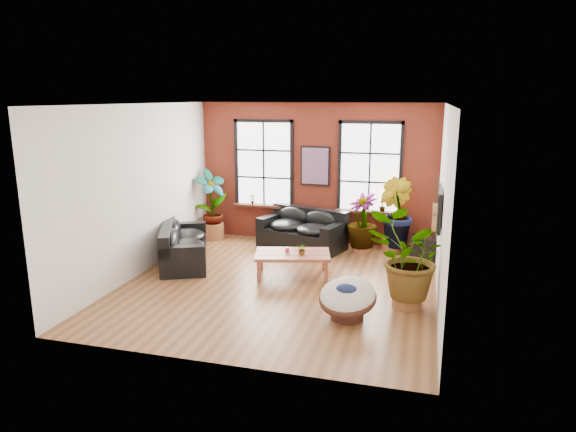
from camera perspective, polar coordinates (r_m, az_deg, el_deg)
name	(u,v)px	position (r m, az deg, el deg)	size (l,w,h in m)	color
room	(282,196)	(9.97, -0.68, 2.21)	(6.04, 6.54, 3.54)	brown
sofa_back	(303,230)	(12.60, 1.68, -1.61)	(2.28, 1.60, 0.95)	black
sofa_left	(182,245)	(11.71, -11.69, -3.18)	(1.77, 2.43, 0.89)	black
coffee_table	(292,256)	(10.62, 0.50, -4.42)	(1.70, 1.22, 0.59)	brown
papasan_chair	(348,298)	(8.69, 6.64, -9.03)	(1.14, 1.15, 0.72)	#49241A
poster	(315,166)	(12.84, 3.03, 5.57)	(0.74, 0.06, 0.98)	black
tv_wall_unit	(438,210)	(10.09, 16.29, 0.62)	(0.13, 1.86, 1.20)	black
media_box	(425,248)	(12.12, 14.97, -3.47)	(0.70, 0.61, 0.53)	black
pot_back_left	(213,231)	(13.58, -8.30, -1.63)	(0.64, 0.64, 0.42)	#975731
pot_back_right	(392,245)	(12.54, 11.52, -3.15)	(0.61, 0.61, 0.35)	#975731
pot_right_wall	(407,296)	(9.40, 13.10, -8.70)	(0.67, 0.67, 0.39)	#975731
pot_mid	(361,246)	(12.37, 8.14, -3.31)	(0.45, 0.45, 0.32)	#975731
floor_plant_back_left	(211,202)	(13.37, -8.51, 1.59)	(0.89, 0.60, 1.69)	#0F3B11
floor_plant_back_right	(395,212)	(12.37, 11.81, 0.39)	(0.90, 0.72, 1.63)	#0F3B11
floor_plant_right_wall	(407,258)	(9.14, 13.12, -4.55)	(1.36, 1.17, 1.51)	#0F3B11
floor_plant_mid	(362,220)	(12.22, 8.24, -0.48)	(0.73, 0.73, 1.30)	#0F3B11
table_plant	(302,249)	(10.43, 1.61, -3.67)	(0.23, 0.20, 0.26)	#0F3B11
sill_plant_left	(252,199)	(13.39, -3.98, 1.90)	(0.14, 0.10, 0.27)	#0F3B11
sill_plant_right	(382,206)	(12.70, 10.45, 1.10)	(0.15, 0.15, 0.27)	#0F3B11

